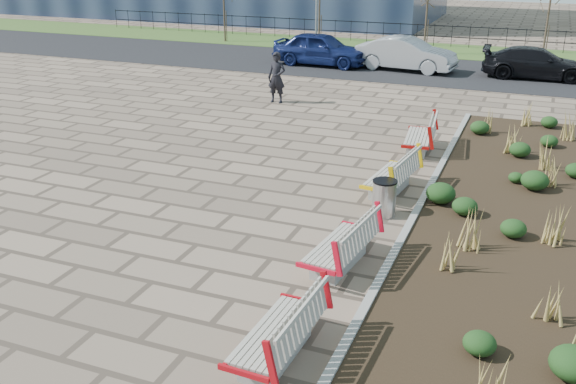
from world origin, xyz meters
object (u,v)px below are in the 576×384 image
at_px(bench_b, 339,242).
at_px(car_blue, 321,49).
at_px(litter_bin, 384,198).
at_px(pedestrian, 277,78).
at_px(car_black, 536,63).
at_px(bench_a, 276,329).
at_px(bench_c, 390,173).
at_px(bench_d, 418,135).
at_px(car_silver, 406,54).

distance_m(bench_b, car_blue, 20.76).
bearing_deg(litter_bin, pedestrian, 125.45).
xyz_separation_m(pedestrian, car_black, (9.01, 8.37, -0.26)).
bearing_deg(bench_a, car_blue, 109.95).
height_order(bench_c, car_black, car_black).
bearing_deg(bench_a, car_black, 85.57).
xyz_separation_m(bench_a, bench_b, (0.00, 3.12, 0.00)).
distance_m(bench_a, litter_bin, 5.82).
bearing_deg(bench_b, litter_bin, 92.12).
height_order(bench_d, car_silver, car_silver).
bearing_deg(bench_a, bench_b, 92.49).
bearing_deg(car_blue, bench_d, -146.65).
relative_size(bench_b, litter_bin, 2.54).
distance_m(bench_c, car_silver, 15.90).
xyz_separation_m(car_blue, car_black, (9.93, 0.57, -0.12)).
xyz_separation_m(bench_a, pedestrian, (-6.19, 14.82, 0.46)).
bearing_deg(car_blue, car_black, -84.53).
bearing_deg(litter_bin, bench_a, -92.08).
height_order(bench_a, pedestrian, pedestrian).
relative_size(bench_a, bench_c, 1.00).
xyz_separation_m(pedestrian, car_silver, (3.24, 8.08, -0.17)).
height_order(bench_b, car_silver, car_silver).
xyz_separation_m(litter_bin, car_blue, (-7.33, 16.80, 0.40)).
height_order(bench_c, pedestrian, pedestrian).
bearing_deg(car_blue, pedestrian, -171.05).
xyz_separation_m(bench_a, bench_d, (0.00, 10.84, 0.00)).
bearing_deg(bench_b, pedestrian, 124.52).
bearing_deg(pedestrian, car_black, 42.37).
bearing_deg(car_black, bench_d, 165.19).
height_order(litter_bin, car_blue, car_blue).
xyz_separation_m(bench_d, car_black, (2.81, 12.35, 0.20)).
relative_size(bench_b, car_black, 0.45).
height_order(car_blue, car_silver, car_blue).
bearing_deg(car_black, bench_c, 167.99).
xyz_separation_m(bench_b, bench_d, (0.00, 7.72, 0.00)).
bearing_deg(bench_b, bench_a, -83.39).
bearing_deg(car_black, car_blue, 91.28).
distance_m(litter_bin, car_silver, 17.37).
relative_size(pedestrian, car_silver, 0.41).
distance_m(bench_a, bench_c, 7.28).
relative_size(bench_a, bench_b, 1.00).
relative_size(bench_c, car_black, 0.45).
distance_m(car_blue, car_black, 9.95).
bearing_deg(car_silver, pedestrian, 164.79).
relative_size(bench_a, car_silver, 0.45).
relative_size(bench_c, car_blue, 0.45).
height_order(bench_c, car_silver, car_silver).
bearing_deg(pedestrian, bench_d, -33.22).
relative_size(bench_c, bench_d, 1.00).
xyz_separation_m(bench_b, pedestrian, (-6.19, 11.69, 0.46)).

